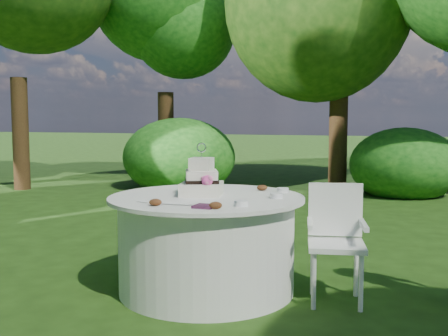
% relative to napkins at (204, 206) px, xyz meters
% --- Properties ---
extents(ground, '(80.00, 80.00, 0.00)m').
position_rel_napkins_xyz_m(ground, '(-0.20, 0.51, -0.78)').
color(ground, '#1D3A0F').
rests_on(ground, ground).
extents(napkins, '(0.14, 0.14, 0.02)m').
position_rel_napkins_xyz_m(napkins, '(0.00, 0.00, 0.00)').
color(napkins, '#4B203D').
rests_on(napkins, table).
extents(feather_plume, '(0.48, 0.07, 0.01)m').
position_rel_napkins_xyz_m(feather_plume, '(-0.33, 0.05, -0.00)').
color(feather_plume, white).
rests_on(feather_plume, table).
extents(table, '(1.56, 1.56, 0.77)m').
position_rel_napkins_xyz_m(table, '(-0.20, 0.51, -0.39)').
color(table, silver).
rests_on(table, ground).
extents(cake, '(0.39, 0.39, 0.43)m').
position_rel_napkins_xyz_m(cake, '(-0.25, 0.53, 0.10)').
color(cake, silver).
rests_on(cake, table).
extents(chair, '(0.50, 0.49, 0.89)m').
position_rel_napkins_xyz_m(chair, '(0.81, 0.66, -0.26)').
color(chair, white).
rests_on(chair, ground).
extents(votives, '(0.24, 0.87, 0.04)m').
position_rel_napkins_xyz_m(votives, '(0.30, 0.55, 0.01)').
color(votives, white).
rests_on(votives, table).
extents(petal_cups, '(0.57, 1.12, 0.05)m').
position_rel_napkins_xyz_m(petal_cups, '(-0.05, 0.30, 0.02)').
color(petal_cups, '#562D16').
rests_on(petal_cups, table).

